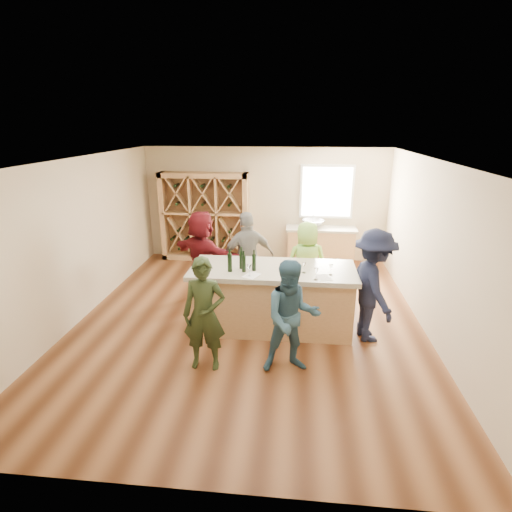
# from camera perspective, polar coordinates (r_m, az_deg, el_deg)

# --- Properties ---
(floor) EXTENTS (6.00, 7.00, 0.10)m
(floor) POSITION_cam_1_polar(r_m,az_deg,el_deg) (7.25, -0.96, -9.51)
(floor) COLOR brown
(floor) RESTS_ON ground
(ceiling) EXTENTS (6.00, 7.00, 0.10)m
(ceiling) POSITION_cam_1_polar(r_m,az_deg,el_deg) (6.41, -1.10, 14.00)
(ceiling) COLOR white
(ceiling) RESTS_ON ground
(wall_back) EXTENTS (6.00, 0.10, 2.80)m
(wall_back) POSITION_cam_1_polar(r_m,az_deg,el_deg) (10.12, 1.35, 7.41)
(wall_back) COLOR #CAB693
(wall_back) RESTS_ON ground
(wall_front) EXTENTS (6.00, 0.10, 2.80)m
(wall_front) POSITION_cam_1_polar(r_m,az_deg,el_deg) (3.50, -8.11, -15.79)
(wall_front) COLOR #CAB693
(wall_front) RESTS_ON ground
(wall_left) EXTENTS (0.10, 7.00, 2.80)m
(wall_left) POSITION_cam_1_polar(r_m,az_deg,el_deg) (7.66, -24.35, 2.05)
(wall_left) COLOR #CAB693
(wall_left) RESTS_ON ground
(wall_right) EXTENTS (0.10, 7.00, 2.80)m
(wall_right) POSITION_cam_1_polar(r_m,az_deg,el_deg) (7.03, 24.52, 0.64)
(wall_right) COLOR #CAB693
(wall_right) RESTS_ON ground
(window_frame) EXTENTS (1.30, 0.06, 1.30)m
(window_frame) POSITION_cam_1_polar(r_m,az_deg,el_deg) (9.97, 10.06, 9.02)
(window_frame) COLOR white
(window_frame) RESTS_ON wall_back
(window_pane) EXTENTS (1.18, 0.01, 1.18)m
(window_pane) POSITION_cam_1_polar(r_m,az_deg,el_deg) (9.94, 10.07, 8.99)
(window_pane) COLOR white
(window_pane) RESTS_ON wall_back
(wine_rack) EXTENTS (2.20, 0.45, 2.20)m
(wine_rack) POSITION_cam_1_polar(r_m,az_deg,el_deg) (10.13, -7.32, 5.55)
(wine_rack) COLOR tan
(wine_rack) RESTS_ON floor
(back_counter_base) EXTENTS (1.60, 0.58, 0.86)m
(back_counter_base) POSITION_cam_1_polar(r_m,az_deg,el_deg) (10.01, 9.17, 1.32)
(back_counter_base) COLOR tan
(back_counter_base) RESTS_ON floor
(back_counter_top) EXTENTS (1.70, 0.62, 0.06)m
(back_counter_top) POSITION_cam_1_polar(r_m,az_deg,el_deg) (9.88, 9.31, 3.86)
(back_counter_top) COLOR #AFA68F
(back_counter_top) RESTS_ON back_counter_base
(sink) EXTENTS (0.54, 0.54, 0.19)m
(sink) POSITION_cam_1_polar(r_m,az_deg,el_deg) (9.84, 8.18, 4.60)
(sink) COLOR silver
(sink) RESTS_ON back_counter_top
(faucet) EXTENTS (0.02, 0.02, 0.30)m
(faucet) POSITION_cam_1_polar(r_m,az_deg,el_deg) (10.00, 8.16, 5.16)
(faucet) COLOR silver
(faucet) RESTS_ON back_counter_top
(tasting_counter_base) EXTENTS (2.60, 1.00, 1.00)m
(tasting_counter_base) POSITION_cam_1_polar(r_m,az_deg,el_deg) (6.81, 2.37, -6.30)
(tasting_counter_base) COLOR tan
(tasting_counter_base) RESTS_ON floor
(tasting_counter_top) EXTENTS (2.72, 1.12, 0.08)m
(tasting_counter_top) POSITION_cam_1_polar(r_m,az_deg,el_deg) (6.60, 2.43, -2.04)
(tasting_counter_top) COLOR #AFA68F
(tasting_counter_top) RESTS_ON tasting_counter_base
(wine_bottle_b) EXTENTS (0.08, 0.08, 0.30)m
(wine_bottle_b) POSITION_cam_1_polar(r_m,az_deg,el_deg) (6.39, -3.76, -0.94)
(wine_bottle_b) COLOR black
(wine_bottle_b) RESTS_ON tasting_counter_top
(wine_bottle_c) EXTENTS (0.07, 0.07, 0.29)m
(wine_bottle_c) POSITION_cam_1_polar(r_m,az_deg,el_deg) (6.51, -2.10, -0.58)
(wine_bottle_c) COLOR black
(wine_bottle_c) RESTS_ON tasting_counter_top
(wine_bottle_d) EXTENTS (0.08, 0.08, 0.27)m
(wine_bottle_d) POSITION_cam_1_polar(r_m,az_deg,el_deg) (6.37, -1.74, -1.12)
(wine_bottle_d) COLOR black
(wine_bottle_d) RESTS_ON tasting_counter_top
(wine_bottle_e) EXTENTS (0.09, 0.09, 0.27)m
(wine_bottle_e) POSITION_cam_1_polar(r_m,az_deg,el_deg) (6.42, -0.28, -0.95)
(wine_bottle_e) COLOR black
(wine_bottle_e) RESTS_ON tasting_counter_top
(wine_glass_a) EXTENTS (0.09, 0.09, 0.20)m
(wine_glass_a) POSITION_cam_1_polar(r_m,az_deg,el_deg) (6.20, -0.96, -2.07)
(wine_glass_a) COLOR white
(wine_glass_a) RESTS_ON tasting_counter_top
(wine_glass_b) EXTENTS (0.08, 0.08, 0.16)m
(wine_glass_b) POSITION_cam_1_polar(r_m,az_deg,el_deg) (6.10, 4.57, -2.62)
(wine_glass_b) COLOR white
(wine_glass_b) RESTS_ON tasting_counter_top
(wine_glass_c) EXTENTS (0.09, 0.09, 0.19)m
(wine_glass_c) POSITION_cam_1_polar(r_m,az_deg,el_deg) (6.13, 8.58, -2.56)
(wine_glass_c) COLOR white
(wine_glass_c) RESTS_ON tasting_counter_top
(wine_glass_d) EXTENTS (0.07, 0.07, 0.16)m
(wine_glass_d) POSITION_cam_1_polar(r_m,az_deg,el_deg) (6.39, 6.88, -1.72)
(wine_glass_d) COLOR white
(wine_glass_d) RESTS_ON tasting_counter_top
(wine_glass_e) EXTENTS (0.07, 0.07, 0.16)m
(wine_glass_e) POSITION_cam_1_polar(r_m,az_deg,el_deg) (6.37, 10.65, -1.98)
(wine_glass_e) COLOR white
(wine_glass_e) RESTS_ON tasting_counter_top
(tasting_menu_a) EXTENTS (0.30, 0.34, 0.00)m
(tasting_menu_a) POSITION_cam_1_polar(r_m,az_deg,el_deg) (6.26, -0.62, -2.78)
(tasting_menu_a) COLOR white
(tasting_menu_a) RESTS_ON tasting_counter_top
(tasting_menu_b) EXTENTS (0.27, 0.31, 0.00)m
(tasting_menu_b) POSITION_cam_1_polar(r_m,az_deg,el_deg) (6.23, 4.86, -2.97)
(tasting_menu_b) COLOR white
(tasting_menu_b) RESTS_ON tasting_counter_top
(tasting_menu_c) EXTENTS (0.27, 0.32, 0.00)m
(tasting_menu_c) POSITION_cam_1_polar(r_m,az_deg,el_deg) (6.26, 9.62, -3.06)
(tasting_menu_c) COLOR white
(tasting_menu_c) RESTS_ON tasting_counter_top
(person_near_left) EXTENTS (0.61, 0.45, 1.65)m
(person_near_left) POSITION_cam_1_polar(r_m,az_deg,el_deg) (5.65, -7.40, -8.28)
(person_near_left) COLOR #263319
(person_near_left) RESTS_ON floor
(person_near_right) EXTENTS (0.86, 0.58, 1.64)m
(person_near_right) POSITION_cam_1_polar(r_m,az_deg,el_deg) (5.56, 5.15, -8.73)
(person_near_right) COLOR #335972
(person_near_right) RESTS_ON floor
(person_server) EXTENTS (0.79, 1.27, 1.83)m
(person_server) POSITION_cam_1_polar(r_m,az_deg,el_deg) (6.55, 16.34, -4.13)
(person_server) COLOR #191E38
(person_server) RESTS_ON floor
(person_far_mid) EXTENTS (1.18, 0.93, 1.80)m
(person_far_mid) POSITION_cam_1_polar(r_m,az_deg,el_deg) (7.61, -1.17, -0.29)
(person_far_mid) COLOR slate
(person_far_mid) RESTS_ON floor
(person_far_right) EXTENTS (0.89, 0.68, 1.62)m
(person_far_right) POSITION_cam_1_polar(r_m,az_deg,el_deg) (7.63, 7.22, -1.08)
(person_far_right) COLOR #8CC64C
(person_far_right) RESTS_ON floor
(person_far_left) EXTENTS (1.73, 1.37, 1.79)m
(person_far_left) POSITION_cam_1_polar(r_m,az_deg,el_deg) (7.80, -7.67, -0.02)
(person_far_left) COLOR #590F14
(person_far_left) RESTS_ON floor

